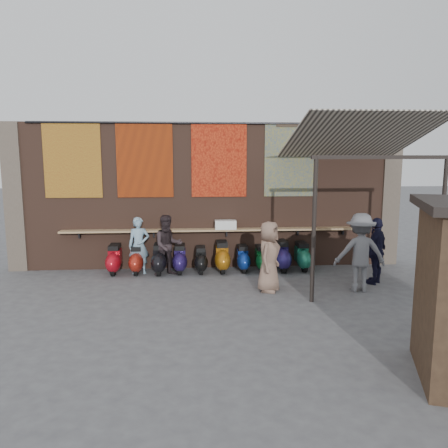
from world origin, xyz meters
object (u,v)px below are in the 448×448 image
object	(u,v)px
scooter_stool_6	(243,258)
diner_left	(139,246)
shelf_box	(225,225)
shopper_tan	(269,256)
scooter_stool_7	(261,259)
shopper_navy	(376,251)
scooter_stool_9	(302,256)
scooter_stool_0	(114,259)
scooter_stool_4	(201,260)
scooter_stool_3	(180,259)
scooter_stool_8	(282,256)
shopper_grey	(360,253)
scooter_stool_2	(159,259)
scooter_stool_5	(222,257)
diner_right	(168,245)
scooter_stool_1	(137,260)

from	to	relation	value
scooter_stool_6	diner_left	distance (m)	2.81
shelf_box	shopper_tan	bearing A→B (deg)	-67.85
scooter_stool_7	shopper_navy	xyz separation A→B (m)	(2.61, -1.35, 0.47)
scooter_stool_9	shopper_navy	xyz separation A→B (m)	(1.47, -1.41, 0.44)
scooter_stool_0	scooter_stool_4	xyz separation A→B (m)	(2.30, -0.07, -0.04)
scooter_stool_3	scooter_stool_4	xyz separation A→B (m)	(0.56, -0.03, -0.03)
scooter_stool_8	shopper_navy	world-z (taller)	shopper_navy
scooter_stool_3	scooter_stool_9	distance (m)	3.35
scooter_stool_8	shopper_tan	world-z (taller)	shopper_tan
shelf_box	shopper_tan	distance (m)	2.28
scooter_stool_4	shopper_tan	size ratio (longest dim) A/B	0.45
scooter_stool_7	scooter_stool_8	distance (m)	0.57
shopper_tan	shopper_grey	bearing A→B (deg)	-66.73
scooter_stool_2	shopper_grey	world-z (taller)	shopper_grey
scooter_stool_6	scooter_stool_7	distance (m)	0.51
scooter_stool_5	diner_left	distance (m)	2.24
scooter_stool_2	scooter_stool_9	size ratio (longest dim) A/B	1.04
scooter_stool_9	shopper_tan	distance (m)	2.24
scooter_stool_6	diner_right	distance (m)	2.07
shelf_box	scooter_stool_8	xyz separation A→B (m)	(1.52, -0.28, -0.83)
scooter_stool_3	diner_right	bearing A→B (deg)	-142.26
scooter_stool_5	scooter_stool_0	bearing A→B (deg)	179.45
scooter_stool_1	scooter_stool_3	bearing A→B (deg)	-1.32
diner_right	scooter_stool_7	bearing A→B (deg)	-12.95
shelf_box	scooter_stool_2	xyz separation A→B (m)	(-1.79, -0.34, -0.85)
scooter_stool_1	scooter_stool_2	size ratio (longest dim) A/B	0.94
scooter_stool_8	diner_right	world-z (taller)	diner_right
scooter_stool_9	scooter_stool_4	bearing A→B (deg)	-178.64
scooter_stool_9	diner_right	world-z (taller)	diner_right
scooter_stool_2	shopper_tan	xyz separation A→B (m)	(2.64, -1.73, 0.42)
scooter_stool_8	shopper_tan	bearing A→B (deg)	-110.71
scooter_stool_7	shopper_navy	size ratio (longest dim) A/B	0.45
scooter_stool_0	scooter_stool_5	xyz separation A→B (m)	(2.87, -0.03, 0.02)
scooter_stool_1	scooter_stool_2	xyz separation A→B (m)	(0.60, -0.07, 0.02)
scooter_stool_5	scooter_stool_6	xyz separation A→B (m)	(0.57, 0.02, -0.06)
scooter_stool_2	scooter_stool_4	xyz separation A→B (m)	(1.11, 0.01, -0.05)
scooter_stool_4	scooter_stool_5	distance (m)	0.58
scooter_stool_5	shopper_grey	world-z (taller)	shopper_grey
scooter_stool_0	scooter_stool_1	bearing A→B (deg)	-1.79
scooter_stool_9	shopper_navy	bearing A→B (deg)	-43.83
diner_left	shopper_navy	world-z (taller)	shopper_navy
shelf_box	diner_right	size ratio (longest dim) A/B	0.36
scooter_stool_9	shopper_tan	bearing A→B (deg)	-124.74
scooter_stool_5	shopper_navy	bearing A→B (deg)	-20.68
scooter_stool_1	scooter_stool_2	distance (m)	0.61
scooter_stool_0	scooter_stool_6	bearing A→B (deg)	-0.05
scooter_stool_2	scooter_stool_6	bearing A→B (deg)	2.16
scooter_stool_9	shopper_tan	xyz separation A→B (m)	(-1.25, -1.81, 0.44)
scooter_stool_1	scooter_stool_2	world-z (taller)	scooter_stool_2
scooter_stool_7	shopper_grey	xyz separation A→B (m)	(1.97, -1.92, 0.56)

